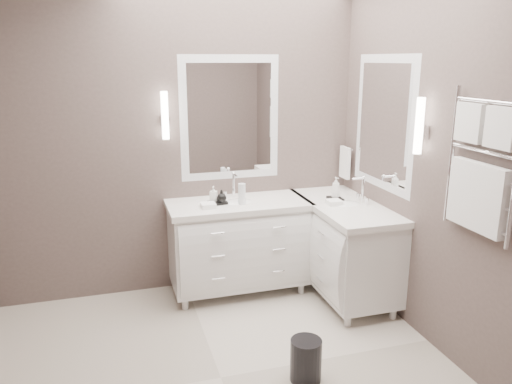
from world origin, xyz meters
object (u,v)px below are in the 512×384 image
object	(u,v)px
towel_ladder	(480,172)
vanity_back	(239,241)
waste_bin	(306,360)
vanity_right	(344,243)

from	to	relation	value
towel_ladder	vanity_back	bearing A→B (deg)	124.10
waste_bin	towel_ladder	bearing A→B (deg)	-12.31
vanity_right	towel_ladder	distance (m)	1.60
vanity_right	waste_bin	bearing A→B (deg)	-126.26
towel_ladder	waste_bin	bearing A→B (deg)	167.69
waste_bin	vanity_right	bearing A→B (deg)	53.74
vanity_right	towel_ladder	world-z (taller)	towel_ladder
vanity_back	waste_bin	distance (m)	1.45
vanity_back	waste_bin	world-z (taller)	vanity_back
vanity_back	vanity_right	distance (m)	0.93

